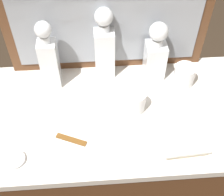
{
  "coord_description": "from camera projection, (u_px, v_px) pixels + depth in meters",
  "views": [
    {
      "loc": [
        -0.05,
        -0.74,
        1.74
      ],
      "look_at": [
        0.0,
        0.0,
        0.9
      ],
      "focal_mm": 48.39,
      "sensor_mm": 36.0,
      "label": 1
    }
  ],
  "objects": [
    {
      "name": "dresser",
      "position": [
        112.0,
        163.0,
        1.49
      ],
      "size": [
        1.21,
        0.58,
        0.82
      ],
      "color": "brown",
      "rests_on": "ground_plane"
    },
    {
      "name": "dresser_mirror",
      "position": [
        107.0,
        5.0,
        1.13
      ],
      "size": [
        0.83,
        0.03,
        0.61
      ],
      "color": "brown",
      "rests_on": "dresser"
    },
    {
      "name": "crystal_decanter_front",
      "position": [
        104.0,
        49.0,
        1.24
      ],
      "size": [
        0.08,
        0.08,
        0.32
      ],
      "color": "white",
      "rests_on": "dresser"
    },
    {
      "name": "crystal_decanter_center",
      "position": [
        49.0,
        61.0,
        1.2
      ],
      "size": [
        0.07,
        0.07,
        0.3
      ],
      "color": "white",
      "rests_on": "dresser"
    },
    {
      "name": "crystal_decanter_far_left",
      "position": [
        155.0,
        56.0,
        1.24
      ],
      "size": [
        0.08,
        0.08,
        0.26
      ],
      "color": "white",
      "rests_on": "dresser"
    },
    {
      "name": "crystal_tumbler_far_left",
      "position": [
        184.0,
        76.0,
        1.26
      ],
      "size": [
        0.09,
        0.09,
        0.09
      ],
      "color": "white",
      "rests_on": "dresser"
    },
    {
      "name": "crystal_tumbler_rear",
      "position": [
        136.0,
        102.0,
        1.16
      ],
      "size": [
        0.07,
        0.07,
        0.09
      ],
      "color": "white",
      "rests_on": "dresser"
    },
    {
      "name": "silver_brush_center",
      "position": [
        186.0,
        149.0,
        1.05
      ],
      "size": [
        0.17,
        0.07,
        0.02
      ],
      "color": "#B7A88C",
      "rests_on": "dresser"
    },
    {
      "name": "porcelain_dish",
      "position": [
        15.0,
        160.0,
        1.03
      ],
      "size": [
        0.07,
        0.07,
        0.01
      ],
      "color": "silver",
      "rests_on": "dresser"
    },
    {
      "name": "tortoiseshell_comb",
      "position": [
        71.0,
        140.0,
        1.09
      ],
      "size": [
        0.11,
        0.07,
        0.01
      ],
      "color": "brown",
      "rests_on": "dresser"
    }
  ]
}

